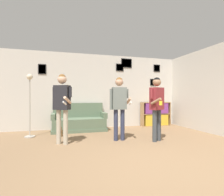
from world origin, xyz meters
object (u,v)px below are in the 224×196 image
at_px(couch, 79,122).
at_px(person_player_foreground_center, 119,102).
at_px(floor_lamp, 30,99).
at_px(drinking_cup, 152,101).
at_px(bookshelf, 156,114).
at_px(person_player_foreground_left, 62,101).
at_px(person_watcher_holding_cup, 157,102).
at_px(bottle_on_floor, 61,133).

distance_m(couch, person_player_foreground_center, 2.00).
xyz_separation_m(floor_lamp, drinking_cup, (4.27, 0.81, -0.10)).
height_order(bookshelf, person_player_foreground_left, person_player_foreground_left).
xyz_separation_m(bookshelf, person_player_foreground_center, (-2.10, -1.84, 0.54)).
height_order(bookshelf, floor_lamp, floor_lamp).
xyz_separation_m(couch, person_player_foreground_center, (0.88, -1.64, 0.71)).
bearing_deg(couch, person_player_foreground_left, -108.58).
bearing_deg(person_watcher_holding_cup, person_player_foreground_left, 171.17).
xyz_separation_m(person_player_foreground_center, drinking_cup, (1.96, 1.84, -0.03)).
distance_m(bookshelf, person_player_foreground_left, 4.01).
distance_m(person_player_foreground_left, bottle_on_floor, 1.26).
bearing_deg(person_player_foreground_left, person_watcher_holding_cup, -8.83).
height_order(person_watcher_holding_cup, bottle_on_floor, person_watcher_holding_cup).
height_order(couch, person_player_foreground_center, person_player_foreground_center).
bearing_deg(person_watcher_holding_cup, person_player_foreground_center, 159.28).
xyz_separation_m(floor_lamp, bottle_on_floor, (0.85, -0.14, -0.97)).
bearing_deg(floor_lamp, person_player_foreground_center, -23.91).
height_order(bookshelf, bottle_on_floor, bookshelf).
height_order(person_player_foreground_left, bottle_on_floor, person_player_foreground_left).
bearing_deg(bookshelf, person_watcher_holding_cup, -118.91).
relative_size(person_watcher_holding_cup, drinking_cup, 18.11).
height_order(couch, person_player_foreground_left, person_player_foreground_left).
distance_m(person_player_foreground_center, drinking_cup, 2.69).
height_order(couch, drinking_cup, drinking_cup).
bearing_deg(bottle_on_floor, drinking_cup, 15.68).
distance_m(person_player_foreground_left, person_watcher_holding_cup, 2.36).
relative_size(couch, person_player_foreground_center, 1.08).
relative_size(couch, drinking_cup, 19.62).
bearing_deg(person_player_foreground_center, floor_lamp, 156.09).
relative_size(bookshelf, person_watcher_holding_cup, 0.72).
bearing_deg(person_watcher_holding_cup, drinking_cup, 64.06).
relative_size(person_player_foreground_center, person_watcher_holding_cup, 1.01).
relative_size(bookshelf, bottle_on_floor, 4.47).
height_order(floor_lamp, person_player_foreground_center, floor_lamp).
distance_m(floor_lamp, drinking_cup, 4.35).
bearing_deg(floor_lamp, bottle_on_floor, -9.64).
xyz_separation_m(couch, person_player_foreground_left, (-0.55, -1.62, 0.73)).
distance_m(couch, bookshelf, 3.00).
height_order(bookshelf, drinking_cup, drinking_cup).
bearing_deg(bottle_on_floor, person_watcher_holding_cup, -27.36).
distance_m(bookshelf, person_watcher_holding_cup, 2.54).
bearing_deg(person_player_foreground_left, couch, 71.42).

